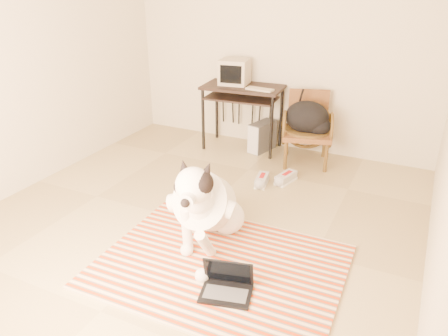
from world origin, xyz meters
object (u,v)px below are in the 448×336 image
Objects in this scene: laptop at (227,285)px; pc_tower at (262,136)px; crt_monitor at (235,72)px; backpack at (309,119)px; dog at (206,205)px; computer_desk at (242,95)px; rattan_chair at (307,128)px.

laptop is 2.85m from pc_tower.
crt_monitor is 0.70× the size of backpack.
crt_monitor is 1.14m from backpack.
dog is 2.07m from backpack.
dog is 1.14× the size of computer_desk.
pc_tower is (-0.34, 2.19, -0.17)m from dog.
computer_desk is at bearing 105.96° from dog.
dog is 2.69× the size of pc_tower.
pc_tower is (0.28, 0.04, -0.52)m from computer_desk.
backpack is at bearing 93.63° from laptop.
crt_monitor reaches higher than dog.
crt_monitor is 0.89× the size of pc_tower.
pc_tower is at bearing 7.27° from computer_desk.
pc_tower is at bearing 166.41° from backpack.
computer_desk reaches higher than laptop.
computer_desk is 2.66× the size of crt_monitor.
computer_desk is at bearing -22.72° from crt_monitor.
crt_monitor is 0.90m from pc_tower.
rattan_chair reaches higher than laptop.
laptop is at bearing -73.70° from pc_tower.
backpack is (0.64, -0.15, 0.38)m from pc_tower.
rattan_chair is at bearing -6.78° from crt_monitor.
crt_monitor is 0.46× the size of rattan_chair.
laptop is 2.63m from backpack.
rattan_chair is (1.02, -0.12, -0.56)m from crt_monitor.
pc_tower is (0.41, -0.02, -0.80)m from crt_monitor.
dog is at bearing -71.17° from crt_monitor.
laptop is 0.75× the size of backpack.
dog is 2.42m from crt_monitor.
crt_monitor is at bearing 108.83° from dog.
dog is 2.83× the size of laptop.
dog is at bearing -97.35° from rattan_chair.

